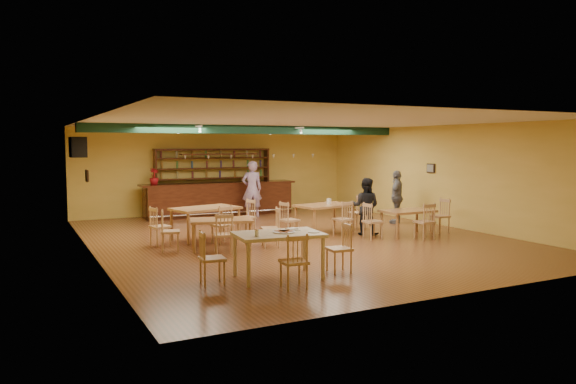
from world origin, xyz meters
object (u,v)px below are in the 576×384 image
bar_counter (220,199)px  patron_bar (252,189)px  near_table (278,255)px  dining_table_c (221,234)px  patron_right_a (366,206)px  dining_table_d (407,223)px  dining_table_a (206,223)px  dining_table_b (325,218)px

bar_counter → patron_bar: size_ratio=2.85×
near_table → patron_bar: 8.52m
bar_counter → dining_table_c: bar_counter is taller
patron_right_a → dining_table_d: bearing=-166.5°
dining_table_d → near_table: near_table is taller
dining_table_a → patron_right_a: bearing=-30.8°
dining_table_a → patron_bar: 4.48m
dining_table_a → dining_table_d: dining_table_a is taller
near_table → dining_table_c: bearing=95.3°
dining_table_b → patron_bar: patron_bar is taller
dining_table_a → dining_table_c: (-0.10, -1.46, -0.06)m
patron_bar → patron_right_a: bearing=115.7°
dining_table_b → patron_bar: (-0.51, 3.93, 0.55)m
dining_table_c → dining_table_b: bearing=31.9°
dining_table_b → near_table: (-3.39, -4.07, 0.02)m
dining_table_a → dining_table_d: size_ratio=1.20×
patron_right_a → dining_table_c: bearing=50.8°
bar_counter → dining_table_b: 4.95m
dining_table_b → near_table: bearing=-140.3°
dining_table_c → patron_right_a: (4.18, 0.20, 0.41)m
near_table → patron_bar: patron_bar is taller
dining_table_a → dining_table_b: 3.31m
bar_counter → dining_table_d: 6.91m
dining_table_b → patron_right_a: 1.19m
dining_table_c → patron_right_a: bearing=18.1°
bar_counter → dining_table_b: size_ratio=3.41×
dining_table_b → dining_table_a: bearing=161.6°
dining_table_c → dining_table_d: size_ratio=1.03×
dining_table_b → dining_table_c: dining_table_b is taller
dining_table_a → patron_bar: bearing=37.8°
dining_table_c → dining_table_a: bearing=101.4°
dining_table_d → patron_bar: patron_bar is taller
bar_counter → dining_table_b: bearing=-74.2°
patron_bar → dining_table_c: bearing=70.1°
dining_table_b → dining_table_d: bearing=-50.4°
dining_table_b → patron_right_a: size_ratio=1.02×
dining_table_b → dining_table_c: 3.52m
near_table → dining_table_d: bearing=32.9°
dining_table_b → bar_counter: bearing=95.2°
dining_table_c → patron_bar: size_ratio=0.76×
bar_counter → near_table: 9.06m
dining_table_b → dining_table_d: (1.72, -1.43, -0.05)m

